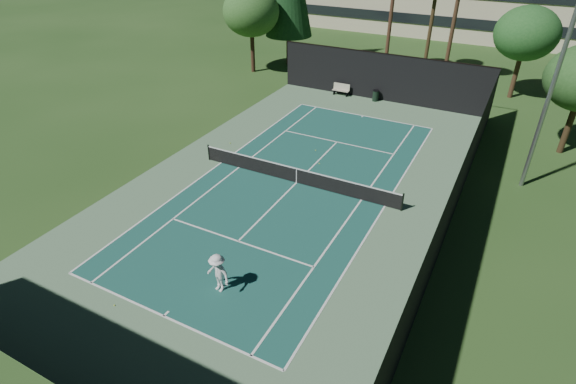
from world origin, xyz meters
name	(u,v)px	position (x,y,z in m)	size (l,w,h in m)	color
ground	(296,183)	(0.00, 0.00, 0.00)	(160.00, 160.00, 0.00)	#26481B
apron_slab	(296,183)	(0.00, 0.00, 0.01)	(18.00, 32.00, 0.01)	#587E5A
court_surface	(296,183)	(0.00, 0.00, 0.01)	(10.97, 23.77, 0.01)	#195147
court_lines	(296,183)	(0.00, 0.00, 0.02)	(11.07, 23.87, 0.01)	white
tennis_net	(296,175)	(0.00, 0.00, 0.56)	(12.90, 0.10, 1.10)	black
fence	(297,153)	(0.00, 0.06, 2.01)	(18.04, 32.05, 4.03)	black
player	(218,273)	(1.12, -9.59, 0.94)	(1.22, 0.70, 1.89)	white
tennis_ball_a	(114,305)	(-2.19, -12.38, 0.03)	(0.06, 0.06, 0.06)	#DFF637
tennis_ball_b	(316,150)	(-0.77, 4.45, 0.03)	(0.07, 0.07, 0.07)	#C9E734
tennis_ball_c	(319,163)	(0.23, 2.84, 0.04)	(0.07, 0.07, 0.07)	#C4DB31
tennis_ball_d	(230,143)	(-6.58, 2.69, 0.04)	(0.08, 0.08, 0.08)	#CBF036
park_bench	(341,89)	(-3.41, 15.59, 0.55)	(1.50, 0.45, 1.02)	#BEB39E
trash_bin	(376,96)	(-0.22, 15.59, 0.48)	(0.56, 0.56, 0.95)	black
decid_tree_a	(527,34)	(10.00, 22.00, 5.42)	(5.12, 5.12, 7.62)	#4A321F
decid_tree_c	(251,12)	(-14.00, 18.00, 5.76)	(5.44, 5.44, 8.09)	#442A1D
light_pole	(555,79)	(12.00, 6.00, 6.46)	(0.90, 0.25, 12.22)	gray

